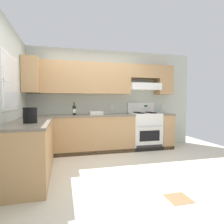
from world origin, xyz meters
name	(u,v)px	position (x,y,z in m)	size (l,w,h in m)	color
ground_plane	(104,169)	(0.00, 0.00, 0.00)	(7.04, 7.04, 0.00)	beige
floor_accent_tile	(178,198)	(0.69, -1.31, 0.00)	(0.30, 0.30, 0.01)	olive
wall_back	(107,92)	(0.39, 1.53, 1.48)	(4.68, 0.57, 2.55)	beige
wall_left	(10,95)	(-1.59, 0.23, 1.34)	(0.47, 4.00, 2.55)	beige
counter_back_run	(92,133)	(-0.04, 1.24, 0.45)	(3.60, 0.65, 0.91)	tan
counter_left_run	(31,148)	(-1.24, 0.00, 0.45)	(0.63, 1.91, 0.91)	tan
stove	(145,130)	(1.35, 1.25, 0.48)	(0.76, 0.62, 1.20)	white
wine_bottle	(74,110)	(-0.46, 1.21, 1.04)	(0.08, 0.08, 0.32)	black
bowl	(96,114)	(0.05, 1.21, 0.94)	(0.31, 0.27, 0.08)	white
bucket	(30,115)	(-1.21, -0.29, 1.03)	(0.22, 0.22, 0.23)	black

